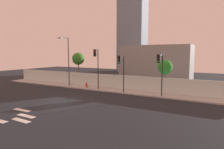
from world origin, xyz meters
The scene contains 13 objects.
ground_plane centered at (0.00, 0.00, 0.00)m, with size 80.00×80.00×0.00m, color black.
sidewalk centered at (0.00, 8.20, 0.07)m, with size 36.00×2.40×0.15m, color #AAAAAA.
perimeter_wall centered at (0.00, 9.49, 1.05)m, with size 36.00×0.18×1.80m, color silver.
crosswalk_marking centered at (0.13, -4.53, 0.00)m, with size 4.05×3.06×0.01m.
traffic_light_left centered at (3.38, 6.81, 3.40)m, with size 0.35×1.58×4.43m.
traffic_light_center centered at (-0.30, 7.09, 3.90)m, with size 0.37×1.14×5.20m.
traffic_light_right centered at (7.93, 7.03, 3.49)m, with size 0.40×1.20×4.58m.
street_lamp_curbside centered at (-5.54, 7.52, 4.21)m, with size 0.60×1.82×6.91m.
fire_hydrant centered at (-2.43, 7.79, 0.54)m, with size 0.44×0.26×0.72m.
roadside_tree_leftmost centered at (-6.36, 10.90, 3.98)m, with size 1.94×1.94×4.97m.
roadside_tree_midleft centered at (7.48, 10.90, 3.11)m, with size 1.85×1.85×4.06m.
low_building_distant centered at (2.51, 23.49, 3.20)m, with size 13.17×6.00×6.39m, color gray.
tower_on_skyline centered at (-7.69, 35.49, 14.08)m, with size 7.05×5.00×28.15m, color slate.
Camera 1 is at (13.63, -13.63, 4.82)m, focal length 31.25 mm.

